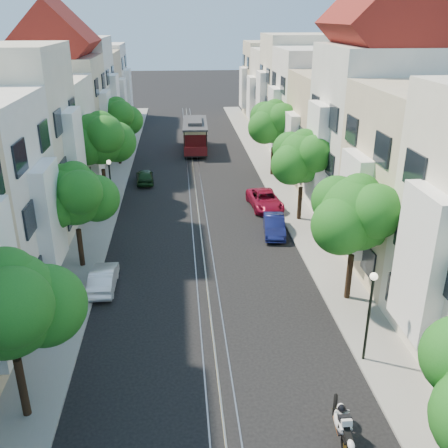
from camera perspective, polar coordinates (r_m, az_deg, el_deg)
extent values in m
plane|color=black|center=(43.17, -3.28, 4.15)|extent=(200.00, 200.00, 0.00)
cube|color=gray|center=(43.96, 6.24, 4.48)|extent=(2.50, 80.00, 0.12)
cube|color=gray|center=(43.55, -12.87, 3.85)|extent=(2.50, 80.00, 0.12)
cube|color=gray|center=(43.15, -4.01, 4.14)|extent=(0.06, 80.00, 0.02)
cube|color=gray|center=(43.16, -3.28, 4.16)|extent=(0.06, 80.00, 0.02)
cube|color=gray|center=(43.18, -2.54, 4.19)|extent=(0.06, 80.00, 0.02)
cube|color=tan|center=(43.17, -3.28, 4.15)|extent=(0.08, 80.00, 0.01)
cube|color=white|center=(21.40, 21.65, -4.20)|extent=(0.90, 3.04, 6.05)
cube|color=beige|center=(29.53, 21.79, 3.88)|extent=(7.00, 8.00, 10.00)
cube|color=white|center=(28.29, 14.66, 2.28)|extent=(0.90, 3.04, 5.50)
cube|color=silver|center=(36.30, 16.58, 9.51)|extent=(7.00, 8.00, 12.00)
cube|color=white|center=(35.32, 10.60, 8.10)|extent=(0.90, 3.04, 6.60)
cube|color=#C6B28C|center=(43.97, 12.66, 10.07)|extent=(7.00, 8.00, 9.00)
cube|color=white|center=(43.14, 7.70, 9.20)|extent=(0.90, 3.04, 4.95)
cube|color=white|center=(51.37, 10.08, 12.89)|extent=(7.00, 8.00, 10.50)
cube|color=white|center=(50.67, 5.77, 12.02)|extent=(0.90, 3.04, 5.78)
cube|color=beige|center=(58.97, 8.11, 14.74)|extent=(7.00, 8.00, 11.50)
cube|color=white|center=(58.37, 4.31, 13.90)|extent=(0.90, 3.04, 6.32)
cube|color=silver|center=(66.85, 6.51, 14.88)|extent=(7.00, 8.00, 9.50)
cube|color=white|center=(66.31, 3.16, 14.25)|extent=(0.90, 3.04, 5.23)
cube|color=beige|center=(74.61, 5.28, 15.92)|extent=(7.00, 8.00, 10.00)
cube|color=white|center=(74.13, 2.26, 15.33)|extent=(0.90, 3.04, 5.50)
cube|color=white|center=(27.59, -19.44, 0.99)|extent=(0.90, 3.04, 5.39)
cube|color=beige|center=(35.50, -22.93, 8.18)|extent=(7.00, 8.00, 11.76)
cube|color=white|center=(34.76, -16.68, 7.13)|extent=(0.90, 3.04, 6.47)
cube|color=silver|center=(43.31, -19.69, 9.00)|extent=(7.00, 8.00, 8.82)
cube|color=white|center=(42.69, -14.57, 8.42)|extent=(0.90, 3.04, 4.85)
cube|color=beige|center=(50.81, -17.73, 11.96)|extent=(7.00, 8.00, 10.29)
cube|color=white|center=(50.29, -13.31, 11.36)|extent=(0.90, 3.04, 5.66)
cube|color=silver|center=(58.48, -16.22, 13.91)|extent=(7.00, 8.00, 11.27)
cube|color=white|center=(58.03, -12.34, 13.31)|extent=(0.90, 3.04, 6.20)
cube|color=#C6B28C|center=(66.41, -14.92, 14.15)|extent=(7.00, 8.00, 9.31)
cube|color=white|center=(66.01, -11.51, 13.74)|extent=(0.90, 3.04, 5.12)
cube|color=white|center=(74.22, -13.98, 15.26)|extent=(7.00, 8.00, 9.80)
cube|color=white|center=(73.87, -10.91, 14.87)|extent=(0.90, 3.04, 5.39)
cylinder|color=black|center=(26.54, 14.09, -5.83)|extent=(0.30, 0.30, 2.45)
sphere|color=#144D13|center=(25.11, 14.83, 1.14)|extent=(3.64, 3.64, 3.64)
sphere|color=#144D13|center=(26.08, 16.67, 0.79)|extent=(2.91, 2.91, 2.91)
sphere|color=#144D13|center=(24.31, 13.18, -0.19)|extent=(2.84, 2.84, 2.84)
sphere|color=#144D13|center=(24.93, 15.18, 3.15)|extent=(2.18, 2.18, 2.18)
cylinder|color=black|center=(36.17, 8.65, 2.38)|extent=(0.30, 0.30, 2.38)
sphere|color=#144D13|center=(35.16, 8.97, 7.53)|extent=(3.54, 3.54, 3.54)
sphere|color=#144D13|center=(36.00, 10.46, 7.13)|extent=(2.83, 2.83, 2.83)
sphere|color=#144D13|center=(34.36, 7.66, 6.73)|extent=(2.76, 2.76, 2.76)
sphere|color=#144D13|center=(35.05, 9.18, 8.99)|extent=(2.12, 2.12, 2.12)
cylinder|color=black|center=(46.38, 5.54, 7.19)|extent=(0.30, 0.30, 2.52)
sphere|color=#144D13|center=(45.56, 5.71, 11.51)|extent=(3.74, 3.74, 3.74)
sphere|color=#144D13|center=(46.34, 6.94, 11.14)|extent=(3.00, 3.00, 3.00)
sphere|color=#144D13|center=(44.78, 4.64, 10.95)|extent=(2.92, 2.92, 2.92)
sphere|color=#144D13|center=(45.52, 5.85, 12.64)|extent=(2.25, 2.25, 2.25)
cylinder|color=black|center=(20.28, -22.05, -16.90)|extent=(0.30, 0.30, 2.45)
sphere|color=#144D13|center=(18.37, -23.63, -8.45)|extent=(3.64, 3.64, 3.64)
sphere|color=#144D13|center=(18.65, -19.76, -8.75)|extent=(2.91, 2.91, 2.91)
sphere|color=#144D13|center=(18.00, -23.68, -5.83)|extent=(2.18, 2.18, 2.18)
cylinder|color=black|center=(30.25, -16.07, -2.57)|extent=(0.30, 0.30, 2.27)
sphere|color=#144D13|center=(29.07, -16.75, 3.18)|extent=(3.38, 3.38, 3.38)
sphere|color=#144D13|center=(29.46, -14.40, 2.87)|extent=(2.70, 2.70, 2.70)
sphere|color=#144D13|center=(28.74, -18.79, 2.06)|extent=(2.64, 2.64, 2.64)
sphere|color=#144D13|center=(28.87, -16.72, 4.93)|extent=(2.03, 2.03, 2.03)
cylinder|color=black|center=(40.29, -13.47, 4.32)|extent=(0.30, 0.30, 2.62)
sphere|color=#144D13|center=(39.32, -13.96, 9.46)|extent=(3.90, 3.90, 3.90)
sphere|color=#144D13|center=(39.74, -12.23, 9.16)|extent=(3.12, 3.12, 3.12)
sphere|color=#144D13|center=(38.87, -15.46, 8.71)|extent=(3.04, 3.04, 3.04)
sphere|color=#144D13|center=(39.22, -13.92, 10.78)|extent=(2.34, 2.34, 2.34)
cylinder|color=black|center=(50.81, -11.88, 8.10)|extent=(0.30, 0.30, 2.38)
sphere|color=#144D13|center=(50.09, -12.19, 11.82)|extent=(3.54, 3.54, 3.54)
sphere|color=#144D13|center=(50.54, -10.83, 11.56)|extent=(2.83, 2.83, 2.83)
sphere|color=#144D13|center=(49.59, -13.36, 11.26)|extent=(2.76, 2.76, 2.76)
sphere|color=#144D13|center=(50.02, -12.15, 12.86)|extent=(2.12, 2.12, 2.12)
cylinder|color=black|center=(21.85, 16.16, -10.38)|extent=(0.12, 0.12, 4.00)
sphere|color=#FFF2CC|center=(20.86, 16.75, -5.76)|extent=(0.32, 0.32, 0.32)
cylinder|color=black|center=(37.13, -12.78, 3.94)|extent=(0.12, 0.12, 4.00)
sphere|color=#FFF2CC|center=(36.56, -13.05, 6.90)|extent=(0.32, 0.32, 0.32)
torus|color=black|center=(18.83, 13.78, -23.49)|extent=(0.16, 0.81, 0.81)
torus|color=black|center=(19.41, 12.58, -19.51)|extent=(0.41, 0.79, 0.79)
ellipsoid|color=silver|center=(18.96, 13.24, -21.10)|extent=(0.48, 1.09, 0.87)
ellipsoid|color=silver|center=(18.63, 13.55, -21.05)|extent=(0.40, 0.59, 0.49)
cube|color=black|center=(18.42, 13.99, -22.38)|extent=(0.23, 0.59, 0.32)
cube|color=silver|center=(18.53, 13.62, -20.88)|extent=(0.36, 0.61, 0.35)
sphere|color=black|center=(18.66, 13.32, -19.83)|extent=(0.28, 0.28, 0.28)
cube|color=black|center=(55.44, -3.27, 8.85)|extent=(2.62, 8.28, 0.31)
cube|color=#4B0C0F|center=(55.16, -3.30, 10.09)|extent=(2.62, 5.21, 2.46)
cube|color=beige|center=(54.97, -3.32, 11.03)|extent=(2.68, 5.26, 0.62)
cube|color=#2D2D30|center=(54.89, -3.33, 11.45)|extent=(2.83, 8.29, 0.18)
cube|color=#2D2D30|center=(54.84, -3.34, 11.72)|extent=(1.58, 4.66, 0.36)
imported|color=#0D1345|center=(33.82, 5.76, -0.17)|extent=(1.79, 3.99, 1.27)
imported|color=maroon|center=(38.42, 4.69, 2.76)|extent=(2.56, 4.88, 1.31)
imported|color=white|center=(27.88, -13.62, -6.04)|extent=(1.30, 3.70, 1.22)
imported|color=black|center=(44.75, -9.04, 5.42)|extent=(1.75, 3.76, 1.25)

